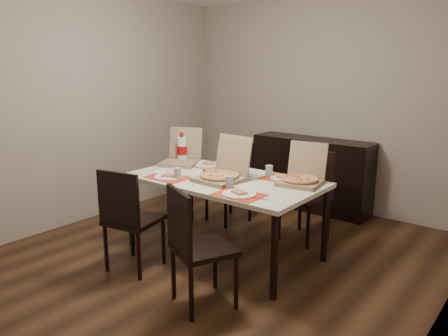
% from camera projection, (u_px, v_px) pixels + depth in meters
% --- Properties ---
extents(ground, '(3.80, 4.00, 0.02)m').
position_uv_depth(ground, '(223.00, 255.00, 4.24)').
color(ground, '#412714').
rests_on(ground, ground).
extents(room_walls, '(3.84, 4.02, 2.62)m').
position_uv_depth(room_walls, '(251.00, 71.00, 4.16)').
color(room_walls, gray).
rests_on(room_walls, ground).
extents(sideboard, '(1.50, 0.40, 0.90)m').
position_uv_depth(sideboard, '(311.00, 174.00, 5.49)').
color(sideboard, black).
rests_on(sideboard, ground).
extents(dining_table, '(1.80, 1.00, 0.75)m').
position_uv_depth(dining_table, '(224.00, 185.00, 4.11)').
color(dining_table, beige).
rests_on(dining_table, ground).
extents(chair_near_left, '(0.49, 0.49, 0.93)m').
position_uv_depth(chair_near_left, '(128.00, 216.00, 3.78)').
color(chair_near_left, black).
rests_on(chair_near_left, ground).
extents(chair_near_right, '(0.56, 0.56, 0.93)m').
position_uv_depth(chair_near_right, '(195.00, 243.00, 3.21)').
color(chair_near_right, black).
rests_on(chair_near_right, ground).
extents(chair_far_left, '(0.51, 0.51, 0.93)m').
position_uv_depth(chair_far_left, '(233.00, 177.00, 5.08)').
color(chair_far_left, black).
rests_on(chair_far_left, ground).
extents(chair_far_right, '(0.47, 0.47, 0.93)m').
position_uv_depth(chair_far_right, '(309.00, 191.00, 4.53)').
color(chair_far_right, black).
rests_on(chair_far_right, ground).
extents(setting_near_left, '(0.47, 0.30, 0.11)m').
position_uv_depth(setting_near_left, '(170.00, 176.00, 4.11)').
color(setting_near_left, red).
rests_on(setting_near_left, dining_table).
extents(setting_near_right, '(0.50, 0.30, 0.11)m').
position_uv_depth(setting_near_right, '(237.00, 191.00, 3.61)').
color(setting_near_right, red).
rests_on(setting_near_right, dining_table).
extents(setting_far_left, '(0.51, 0.30, 0.11)m').
position_uv_depth(setting_far_left, '(210.00, 164.00, 4.59)').
color(setting_far_left, red).
rests_on(setting_far_left, dining_table).
extents(setting_far_right, '(0.43, 0.30, 0.11)m').
position_uv_depth(setting_far_right, '(280.00, 176.00, 4.09)').
color(setting_far_right, red).
rests_on(setting_far_right, dining_table).
extents(napkin_loose, '(0.16, 0.16, 0.02)m').
position_uv_depth(napkin_loose, '(218.00, 181.00, 3.98)').
color(napkin_loose, white).
rests_on(napkin_loose, dining_table).
extents(pizza_box_center, '(0.42, 0.46, 0.40)m').
position_uv_depth(pizza_box_center, '(222.00, 174.00, 4.00)').
color(pizza_box_center, olive).
rests_on(pizza_box_center, dining_table).
extents(pizza_box_right, '(0.41, 0.44, 0.36)m').
position_uv_depth(pizza_box_right, '(302.00, 178.00, 3.90)').
color(pizza_box_right, olive).
rests_on(pizza_box_right, dining_table).
extents(pizza_box_left, '(0.50, 0.52, 0.37)m').
position_uv_depth(pizza_box_left, '(181.00, 158.00, 4.69)').
color(pizza_box_left, olive).
rests_on(pizza_box_left, dining_table).
extents(faina_plate, '(0.24, 0.24, 0.03)m').
position_uv_depth(faina_plate, '(215.00, 170.00, 4.35)').
color(faina_plate, black).
rests_on(faina_plate, dining_table).
extents(dip_bowl, '(0.11, 0.11, 0.03)m').
position_uv_depth(dip_bowl, '(243.00, 174.00, 4.21)').
color(dip_bowl, white).
rests_on(dip_bowl, dining_table).
extents(soda_bottle, '(0.11, 0.11, 0.33)m').
position_uv_depth(soda_bottle, '(182.00, 150.00, 4.74)').
color(soda_bottle, silver).
rests_on(soda_bottle, dining_table).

